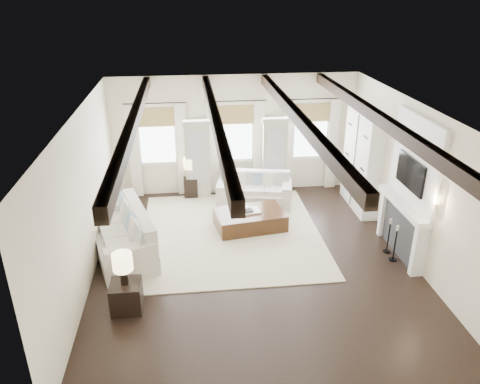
{
  "coord_description": "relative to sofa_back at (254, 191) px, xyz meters",
  "views": [
    {
      "loc": [
        -1.25,
        -8.19,
        5.32
      ],
      "look_at": [
        -0.18,
        1.04,
        1.15
      ],
      "focal_mm": 35.0,
      "sensor_mm": 36.0,
      "label": 1
    }
  ],
  "objects": [
    {
      "name": "area_rug",
      "position": [
        -0.77,
        -1.6,
        -0.33
      ],
      "size": [
        4.05,
        4.36,
        0.02
      ],
      "primitive_type": "cube",
      "color": "beige",
      "rests_on": "ground"
    },
    {
      "name": "sofa_back",
      "position": [
        0.0,
        0.0,
        0.0
      ],
      "size": [
        2.05,
        1.22,
        0.82
      ],
      "color": "silver",
      "rests_on": "ground"
    },
    {
      "name": "side_table_front",
      "position": [
        -2.87,
        -4.11,
        -0.07
      ],
      "size": [
        0.53,
        0.53,
        0.53
      ],
      "primitive_type": "cube",
      "color": "black",
      "rests_on": "ground"
    },
    {
      "name": "candlestick_near",
      "position": [
        2.49,
        -3.12,
        -0.0
      ],
      "size": [
        0.16,
        0.16,
        0.81
      ],
      "color": "black",
      "rests_on": "ground"
    },
    {
      "name": "candlestick_far",
      "position": [
        2.49,
        -2.79,
        -0.01
      ],
      "size": [
        0.16,
        0.16,
        0.79
      ],
      "color": "black",
      "rests_on": "ground"
    },
    {
      "name": "lamp_back",
      "position": [
        -1.65,
        0.61,
        0.59
      ],
      "size": [
        0.33,
        0.33,
        0.56
      ],
      "color": "black",
      "rests_on": "side_table_back"
    },
    {
      "name": "ottoman",
      "position": [
        -0.3,
        -1.36,
        -0.13
      ],
      "size": [
        1.72,
        1.22,
        0.42
      ],
      "primitive_type": "cube",
      "rotation": [
        0.0,
        0.0,
        0.15
      ],
      "color": "black",
      "rests_on": "ground"
    },
    {
      "name": "book_upper",
      "position": [
        -0.43,
        -1.32,
        0.17
      ],
      "size": [
        0.24,
        0.2,
        0.03
      ],
      "primitive_type": "cube",
      "rotation": [
        0.0,
        0.0,
        0.15
      ],
      "color": "beige",
      "rests_on": "book_lower"
    },
    {
      "name": "lamp_front",
      "position": [
        -2.87,
        -4.11,
        0.61
      ],
      "size": [
        0.35,
        0.35,
        0.6
      ],
      "color": "black",
      "rests_on": "side_table_front"
    },
    {
      "name": "sofa_left",
      "position": [
        -3.09,
        -2.18,
        0.07
      ],
      "size": [
        1.7,
        2.54,
        1.0
      ],
      "color": "silver",
      "rests_on": "ground"
    },
    {
      "name": "tray",
      "position": [
        -0.32,
        -1.34,
        0.1
      ],
      "size": [
        0.55,
        0.45,
        0.04
      ],
      "primitive_type": "cube",
      "rotation": [
        0.0,
        0.0,
        0.15
      ],
      "color": "white",
      "rests_on": "ottoman"
    },
    {
      "name": "ground",
      "position": [
        -0.41,
        -2.87,
        -0.34
      ],
      "size": [
        7.5,
        7.5,
        0.0
      ],
      "primitive_type": "plane",
      "color": "black",
      "rests_on": "ground"
    },
    {
      "name": "book_lower",
      "position": [
        -0.37,
        -1.39,
        0.14
      ],
      "size": [
        0.29,
        0.24,
        0.04
      ],
      "primitive_type": "cube",
      "rotation": [
        0.0,
        0.0,
        0.15
      ],
      "color": "#262628",
      "rests_on": "tray"
    },
    {
      "name": "room_shell",
      "position": [
        0.34,
        -1.97,
        1.55
      ],
      "size": [
        6.54,
        7.54,
        3.22
      ],
      "color": "white",
      "rests_on": "ground"
    },
    {
      "name": "side_table_back",
      "position": [
        -1.65,
        0.61,
        -0.06
      ],
      "size": [
        0.36,
        0.36,
        0.54
      ],
      "primitive_type": "cube",
      "color": "black",
      "rests_on": "ground"
    }
  ]
}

